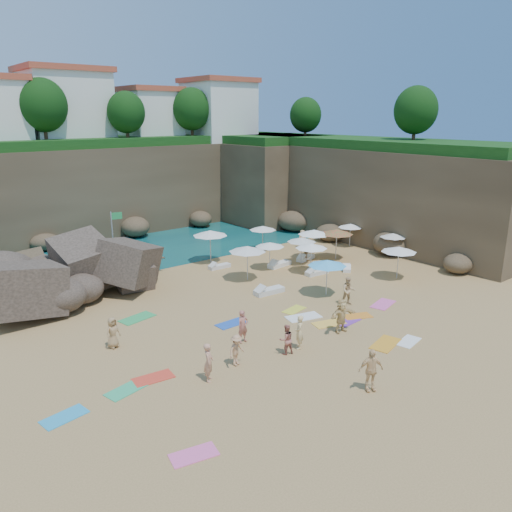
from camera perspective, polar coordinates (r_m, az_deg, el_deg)
ground at (r=29.62m, az=0.67°, el=-5.63°), size 120.00×120.00×0.00m
seawater at (r=55.19m, az=-19.74°, el=3.61°), size 120.00×120.00×0.00m
cliff_back at (r=50.62m, az=-16.07°, el=7.50°), size 44.00×8.00×8.00m
cliff_right at (r=47.33m, az=12.33°, el=7.20°), size 8.00×30.00×8.00m
cliff_corner at (r=54.23m, az=0.96°, el=8.63°), size 10.00×12.00×8.00m
clifftop_buildings at (r=51.27m, az=-16.05°, el=15.73°), size 28.48×9.48×7.00m
clifftop_trees at (r=46.44m, az=-10.69°, el=16.12°), size 35.60×23.82×4.40m
rock_outcrop at (r=32.79m, az=-20.56°, el=-4.52°), size 9.35×7.83×3.27m
flag_pole at (r=36.85m, az=-15.90°, el=2.55°), size 0.84×0.15×4.30m
parasol_0 at (r=37.61m, az=-5.27°, el=2.63°), size 2.62×2.62×2.48m
parasol_1 at (r=33.41m, az=-0.99°, el=0.82°), size 2.51×2.51×2.37m
parasol_2 at (r=38.59m, az=6.66°, el=2.72°), size 2.47×2.47×2.33m
parasol_3 at (r=40.84m, az=0.78°, el=3.22°), size 2.19×2.19×2.07m
parasol_4 at (r=40.36m, az=15.40°, el=2.30°), size 2.04×2.04×1.93m
parasol_5 at (r=35.24m, az=6.35°, el=1.15°), size 2.25×2.25×2.13m
parasol_6 at (r=38.81m, az=9.22°, el=2.76°), size 2.51×2.51×2.38m
parasol_7 at (r=35.93m, az=1.60°, el=1.32°), size 2.10×2.10×1.99m
parasol_8 at (r=42.98m, az=10.75°, el=3.43°), size 2.06×2.06×1.95m
parasol_9 at (r=37.28m, az=5.24°, el=1.87°), size 2.16×2.16×2.04m
parasol_10 at (r=30.92m, az=8.15°, el=-0.79°), size 2.40×2.40×2.26m
parasol_11 at (r=35.10m, az=16.02°, el=0.73°), size 2.37×2.37×2.25m
lounger_0 at (r=36.96m, az=2.70°, el=-0.97°), size 2.01×0.86×0.30m
lounger_1 at (r=36.61m, az=-4.19°, el=-1.20°), size 1.69×0.63×0.26m
lounger_2 at (r=38.78m, az=5.69°, el=-0.24°), size 1.84×0.95×0.27m
lounger_3 at (r=31.44m, az=1.52°, el=-4.03°), size 2.06×0.82×0.31m
lounger_4 at (r=35.37m, az=6.98°, el=-1.88°), size 1.81×0.74×0.27m
lounger_5 at (r=36.77m, az=10.32°, el=-1.35°), size 1.57×1.50×0.25m
towel_0 at (r=20.78m, az=-21.05°, el=-16.79°), size 1.76×1.08×0.03m
towel_1 at (r=17.90m, az=-7.11°, el=-21.61°), size 1.71×1.11×0.03m
towel_2 at (r=25.66m, az=14.59°, el=-9.68°), size 2.09×1.41×0.03m
towel_3 at (r=21.77m, az=-14.63°, el=-14.59°), size 1.81×1.17×0.03m
towel_4 at (r=28.99m, az=4.39°, el=-6.14°), size 1.61×1.02×0.03m
towel_5 at (r=28.03m, az=5.45°, el=-6.96°), size 2.13×1.43×0.03m
towel_6 at (r=27.81m, az=10.44°, el=-7.36°), size 1.59×0.88×0.03m
towel_7 at (r=22.37m, az=-11.65°, el=-13.51°), size 1.81×1.06×0.03m
towel_8 at (r=27.12m, az=-2.85°, el=-7.72°), size 1.68×0.86×0.03m
towel_9 at (r=30.66m, az=14.32°, el=-5.35°), size 2.06×1.40×0.03m
towel_10 at (r=28.59m, az=11.49°, el=-6.75°), size 1.80×1.37×0.03m
towel_11 at (r=28.53m, az=-13.41°, el=-6.92°), size 2.10×1.32×0.03m
towel_12 at (r=27.39m, az=8.35°, el=-7.63°), size 1.94×1.33×0.03m
towel_13 at (r=26.21m, az=17.04°, el=-9.32°), size 1.64×1.05×0.03m
person_stand_0 at (r=21.48m, az=-5.44°, el=-12.00°), size 0.71×0.74×1.70m
person_stand_1 at (r=23.67m, az=3.47°, el=-9.49°), size 0.83×0.72×1.47m
person_stand_2 at (r=33.18m, az=-12.40°, el=-2.24°), size 0.91×1.01×1.50m
person_stand_3 at (r=38.29m, az=5.79°, el=0.65°), size 0.85×1.07×1.70m
person_stand_4 at (r=42.16m, az=5.31°, el=1.97°), size 0.83×0.62×1.53m
person_stand_5 at (r=35.88m, az=-11.70°, el=-0.49°), size 1.77×0.55×1.89m
person_stand_6 at (r=24.22m, az=4.96°, el=-8.66°), size 0.70×0.72×1.67m
person_lie_0 at (r=22.88m, az=-2.22°, el=-11.95°), size 1.27×1.63×0.38m
person_lie_1 at (r=21.51m, az=12.87°, el=-14.24°), size 1.75×2.08×0.44m
person_lie_2 at (r=25.39m, az=-15.95°, el=-9.61°), size 1.11×1.66×0.40m
person_lie_3 at (r=26.42m, az=9.68°, el=-8.08°), size 1.80×1.91×0.47m
person_lie_4 at (r=24.97m, az=-1.50°, el=-9.42°), size 0.69×1.67×0.39m
person_lie_5 at (r=30.06m, az=10.46°, el=-4.93°), size 1.63×1.83×0.63m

